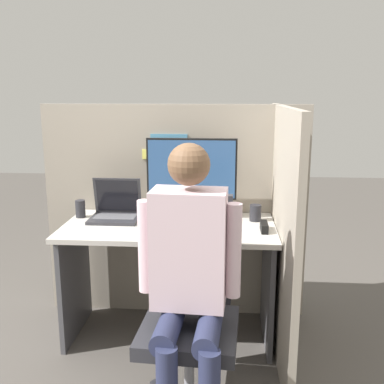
% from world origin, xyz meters
% --- Properties ---
extents(ground_plane, '(12.00, 12.00, 0.00)m').
position_xyz_m(ground_plane, '(0.00, 0.00, 0.00)').
color(ground_plane, '#514C47').
extents(cubicle_panel_back, '(1.81, 0.05, 1.48)m').
position_xyz_m(cubicle_panel_back, '(-0.00, 0.68, 0.74)').
color(cubicle_panel_back, gray).
rests_on(cubicle_panel_back, ground).
extents(cubicle_panel_right, '(0.04, 1.29, 1.48)m').
position_xyz_m(cubicle_panel_right, '(0.68, 0.26, 0.74)').
color(cubicle_panel_right, gray).
rests_on(cubicle_panel_right, ground).
extents(desk, '(1.31, 0.65, 0.75)m').
position_xyz_m(desk, '(0.00, 0.33, 0.56)').
color(desk, beige).
rests_on(desk, ground).
extents(paper_box, '(0.31, 0.22, 0.07)m').
position_xyz_m(paper_box, '(0.13, 0.49, 0.79)').
color(paper_box, orange).
rests_on(paper_box, desk).
extents(monitor, '(0.58, 0.21, 0.46)m').
position_xyz_m(monitor, '(0.13, 0.49, 1.06)').
color(monitor, black).
rests_on(monitor, paper_box).
extents(laptop, '(0.31, 0.25, 0.26)m').
position_xyz_m(laptop, '(-0.36, 0.43, 0.81)').
color(laptop, '#2D2D33').
rests_on(laptop, desk).
extents(mouse, '(0.06, 0.05, 0.03)m').
position_xyz_m(mouse, '(-0.10, 0.26, 0.77)').
color(mouse, black).
rests_on(mouse, desk).
extents(stapler, '(0.04, 0.14, 0.05)m').
position_xyz_m(stapler, '(0.58, 0.25, 0.78)').
color(stapler, black).
rests_on(stapler, desk).
extents(carrot_toy, '(0.05, 0.12, 0.05)m').
position_xyz_m(carrot_toy, '(0.31, 0.16, 0.78)').
color(carrot_toy, orange).
rests_on(carrot_toy, desk).
extents(office_chair, '(0.53, 0.57, 1.06)m').
position_xyz_m(office_chair, '(0.18, -0.27, 0.54)').
color(office_chair, '#2D2D33').
rests_on(office_chair, ground).
extents(person, '(0.48, 0.46, 1.35)m').
position_xyz_m(person, '(0.19, -0.44, 0.78)').
color(person, '#282D4C').
rests_on(person, ground).
extents(coffee_mug, '(0.07, 0.07, 0.10)m').
position_xyz_m(coffee_mug, '(0.54, 0.46, 0.81)').
color(coffee_mug, '#232328').
rests_on(coffee_mug, desk).
extents(pen_cup, '(0.06, 0.06, 0.11)m').
position_xyz_m(pen_cup, '(-0.60, 0.46, 0.81)').
color(pen_cup, '#28282D').
rests_on(pen_cup, desk).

